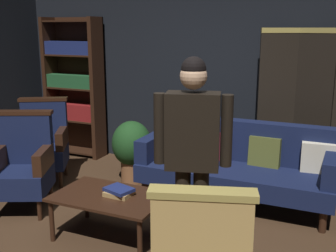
{
  "coord_description": "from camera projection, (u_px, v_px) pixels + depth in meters",
  "views": [
    {
      "loc": [
        1.63,
        -2.85,
        1.9
      ],
      "look_at": [
        0.0,
        0.8,
        0.95
      ],
      "focal_mm": 44.34,
      "sensor_mm": 36.0,
      "label": 1
    }
  ],
  "objects": [
    {
      "name": "ground_plane",
      "position": [
        131.0,
        251.0,
        3.62
      ],
      "size": [
        10.0,
        10.0,
        0.0
      ],
      "primitive_type": "plane",
      "color": "#3D2819"
    },
    {
      "name": "back_wall",
      "position": [
        219.0,
        66.0,
        5.47
      ],
      "size": [
        7.2,
        0.1,
        2.8
      ],
      "primitive_type": "cube",
      "color": "black",
      "rests_on": "ground_plane"
    },
    {
      "name": "folding_screen",
      "position": [
        313.0,
        107.0,
        4.93
      ],
      "size": [
        1.28,
        0.3,
        1.9
      ],
      "color": "black",
      "rests_on": "ground_plane"
    },
    {
      "name": "bookshelf",
      "position": [
        74.0,
        86.0,
        6.17
      ],
      "size": [
        0.9,
        0.32,
        2.05
      ],
      "color": "black",
      "rests_on": "ground_plane"
    },
    {
      "name": "velvet_couch",
      "position": [
        237.0,
        161.0,
        4.59
      ],
      "size": [
        2.12,
        0.78,
        0.88
      ],
      "color": "black",
      "rests_on": "ground_plane"
    },
    {
      "name": "coffee_table",
      "position": [
        110.0,
        200.0,
        3.77
      ],
      "size": [
        1.0,
        0.64,
        0.42
      ],
      "color": "black",
      "rests_on": "ground_plane"
    },
    {
      "name": "armchair_wing_left",
      "position": [
        44.0,
        143.0,
        5.19
      ],
      "size": [
        0.79,
        0.79,
        1.04
      ],
      "color": "black",
      "rests_on": "ground_plane"
    },
    {
      "name": "armchair_wing_right",
      "position": [
        23.0,
        165.0,
        4.38
      ],
      "size": [
        0.77,
        0.77,
        1.04
      ],
      "color": "black",
      "rests_on": "ground_plane"
    },
    {
      "name": "standing_figure",
      "position": [
        192.0,
        147.0,
        3.12
      ],
      "size": [
        0.57,
        0.31,
        1.7
      ],
      "color": "black",
      "rests_on": "ground_plane"
    },
    {
      "name": "potted_plant",
      "position": [
        132.0,
        147.0,
        5.15
      ],
      "size": [
        0.49,
        0.49,
        0.78
      ],
      "color": "brown",
      "rests_on": "ground_plane"
    },
    {
      "name": "book_tan_leather",
      "position": [
        119.0,
        193.0,
        3.75
      ],
      "size": [
        0.24,
        0.2,
        0.04
      ],
      "primitive_type": "cube",
      "rotation": [
        0.0,
        0.0,
        -0.03
      ],
      "color": "#9E7A47",
      "rests_on": "coffee_table"
    },
    {
      "name": "book_navy_cloth",
      "position": [
        119.0,
        190.0,
        3.74
      ],
      "size": [
        0.28,
        0.25,
        0.03
      ],
      "primitive_type": "cube",
      "rotation": [
        0.0,
        0.0,
        -0.29
      ],
      "color": "navy",
      "rests_on": "book_tan_leather"
    }
  ]
}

